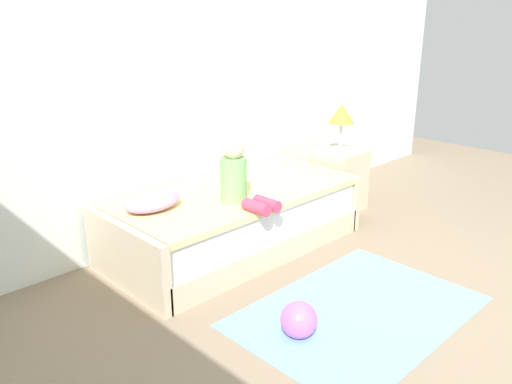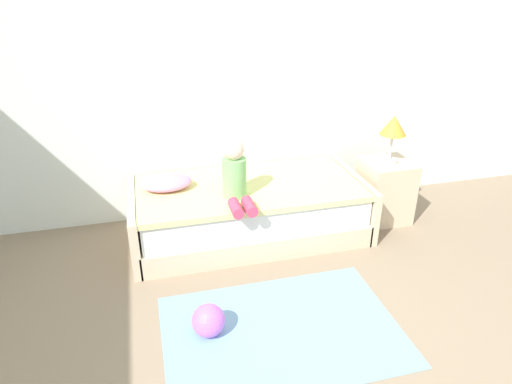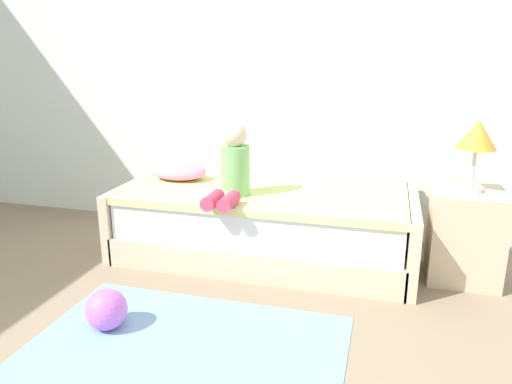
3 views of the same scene
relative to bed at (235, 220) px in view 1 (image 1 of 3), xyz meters
name	(u,v)px [view 1 (image 1 of 3)]	position (x,y,z in m)	size (l,w,h in m)	color
ground_plane	(486,336)	(0.24, -2.00, -0.25)	(9.20, 9.20, 0.00)	gray
wall_rear	(207,63)	(0.24, 0.60, 1.20)	(7.20, 0.10, 2.90)	silver
bed	(235,220)	(0.00, 0.00, 0.00)	(2.11, 1.00, 0.50)	beige
nightstand	(338,180)	(1.35, -0.03, 0.05)	(0.44, 0.44, 0.60)	beige
table_lamp	(341,116)	(1.35, -0.03, 0.69)	(0.24, 0.24, 0.45)	silver
child_figure	(238,177)	(-0.17, -0.23, 0.46)	(0.20, 0.51, 0.50)	#7FC672
pillow	(152,201)	(-0.71, 0.10, 0.32)	(0.44, 0.30, 0.13)	#EA8CC6
toy_ball	(299,320)	(-0.57, -1.20, -0.13)	(0.23, 0.23, 0.23)	#CC66D8
area_rug	(358,311)	(-0.09, -1.30, -0.24)	(1.60, 1.10, 0.01)	#7AA8CC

